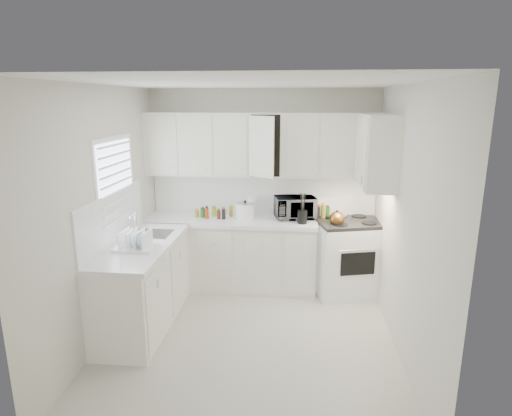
# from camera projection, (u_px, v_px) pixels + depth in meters

# --- Properties ---
(floor) EXTENTS (3.20, 3.20, 0.00)m
(floor) POSITION_uv_depth(u_px,v_px,m) (249.00, 338.00, 4.53)
(floor) COLOR beige
(floor) RESTS_ON ground
(ceiling) EXTENTS (3.20, 3.20, 0.00)m
(ceiling) POSITION_uv_depth(u_px,v_px,m) (248.00, 83.00, 3.90)
(ceiling) COLOR white
(ceiling) RESTS_ON ground
(wall_back) EXTENTS (3.00, 0.00, 3.00)m
(wall_back) POSITION_uv_depth(u_px,v_px,m) (263.00, 188.00, 5.76)
(wall_back) COLOR beige
(wall_back) RESTS_ON ground
(wall_front) EXTENTS (3.00, 0.00, 3.00)m
(wall_front) POSITION_uv_depth(u_px,v_px,m) (219.00, 289.00, 2.67)
(wall_front) COLOR beige
(wall_front) RESTS_ON ground
(wall_left) EXTENTS (0.00, 3.20, 3.20)m
(wall_left) POSITION_uv_depth(u_px,v_px,m) (103.00, 216.00, 4.36)
(wall_left) COLOR beige
(wall_left) RESTS_ON ground
(wall_right) EXTENTS (0.00, 3.20, 3.20)m
(wall_right) POSITION_uv_depth(u_px,v_px,m) (405.00, 224.00, 4.07)
(wall_right) COLOR beige
(wall_right) RESTS_ON ground
(window_blinds) EXTENTS (0.06, 0.96, 1.06)m
(window_blinds) POSITION_uv_depth(u_px,v_px,m) (117.00, 186.00, 4.64)
(window_blinds) COLOR white
(window_blinds) RESTS_ON wall_left
(lower_cabinets_back) EXTENTS (2.22, 0.60, 0.90)m
(lower_cabinets_back) POSITION_uv_depth(u_px,v_px,m) (231.00, 255.00, 5.71)
(lower_cabinets_back) COLOR beige
(lower_cabinets_back) RESTS_ON floor
(lower_cabinets_left) EXTENTS (0.60, 1.60, 0.90)m
(lower_cabinets_left) POSITION_uv_depth(u_px,v_px,m) (144.00, 286.00, 4.73)
(lower_cabinets_left) COLOR beige
(lower_cabinets_left) RESTS_ON floor
(countertop_back) EXTENTS (2.24, 0.64, 0.05)m
(countertop_back) POSITION_uv_depth(u_px,v_px,m) (231.00, 221.00, 5.59)
(countertop_back) COLOR silver
(countertop_back) RESTS_ON lower_cabinets_back
(countertop_left) EXTENTS (0.64, 1.62, 0.05)m
(countertop_left) POSITION_uv_depth(u_px,v_px,m) (142.00, 246.00, 4.62)
(countertop_left) COLOR silver
(countertop_left) RESTS_ON lower_cabinets_left
(backsplash_back) EXTENTS (2.98, 0.02, 0.55)m
(backsplash_back) POSITION_uv_depth(u_px,v_px,m) (263.00, 194.00, 5.77)
(backsplash_back) COLOR silver
(backsplash_back) RESTS_ON wall_back
(backsplash_left) EXTENTS (0.02, 1.60, 0.55)m
(backsplash_left) POSITION_uv_depth(u_px,v_px,m) (113.00, 218.00, 4.57)
(backsplash_left) COLOR silver
(backsplash_left) RESTS_ON wall_left
(upper_cabinets_back) EXTENTS (3.00, 0.33, 0.80)m
(upper_cabinets_back) POSITION_uv_depth(u_px,v_px,m) (262.00, 176.00, 5.55)
(upper_cabinets_back) COLOR beige
(upper_cabinets_back) RESTS_ON wall_back
(upper_cabinets_right) EXTENTS (0.33, 0.90, 0.80)m
(upper_cabinets_right) POSITION_uv_depth(u_px,v_px,m) (375.00, 187.00, 4.83)
(upper_cabinets_right) COLOR beige
(upper_cabinets_right) RESTS_ON wall_right
(sink) EXTENTS (0.42, 0.38, 0.30)m
(sink) POSITION_uv_depth(u_px,v_px,m) (152.00, 224.00, 4.92)
(sink) COLOR gray
(sink) RESTS_ON countertop_left
(stove) EXTENTS (0.95, 0.84, 1.24)m
(stove) POSITION_uv_depth(u_px,v_px,m) (348.00, 247.00, 5.50)
(stove) COLOR white
(stove) RESTS_ON floor
(tea_kettle) EXTENTS (0.27, 0.25, 0.21)m
(tea_kettle) POSITION_uv_depth(u_px,v_px,m) (337.00, 218.00, 5.26)
(tea_kettle) COLOR #9D692A
(tea_kettle) RESTS_ON stove
(frying_pan) EXTENTS (0.38, 0.47, 0.04)m
(frying_pan) POSITION_uv_depth(u_px,v_px,m) (363.00, 218.00, 5.56)
(frying_pan) COLOR black
(frying_pan) RESTS_ON stove
(microwave) EXTENTS (0.56, 0.40, 0.35)m
(microwave) POSITION_uv_depth(u_px,v_px,m) (295.00, 205.00, 5.58)
(microwave) COLOR gray
(microwave) RESTS_ON countertop_back
(rice_cooker) EXTENTS (0.30, 0.30, 0.24)m
(rice_cooker) POSITION_uv_depth(u_px,v_px,m) (245.00, 209.00, 5.57)
(rice_cooker) COLOR white
(rice_cooker) RESTS_ON countertop_back
(paper_towel) EXTENTS (0.12, 0.12, 0.27)m
(paper_towel) POSITION_uv_depth(u_px,v_px,m) (252.00, 206.00, 5.69)
(paper_towel) COLOR white
(paper_towel) RESTS_ON countertop_back
(utensil_crock) EXTENTS (0.15, 0.15, 0.40)m
(utensil_crock) POSITION_uv_depth(u_px,v_px,m) (302.00, 208.00, 5.33)
(utensil_crock) COLOR black
(utensil_crock) RESTS_ON countertop_back
(dish_rack) EXTENTS (0.42, 0.32, 0.23)m
(dish_rack) POSITION_uv_depth(u_px,v_px,m) (135.00, 239.00, 4.41)
(dish_rack) COLOR white
(dish_rack) RESTS_ON countertop_left
(spice_left_0) EXTENTS (0.06, 0.06, 0.13)m
(spice_left_0) POSITION_uv_depth(u_px,v_px,m) (198.00, 211.00, 5.74)
(spice_left_0) COLOR olive
(spice_left_0) RESTS_ON countertop_back
(spice_left_1) EXTENTS (0.06, 0.06, 0.13)m
(spice_left_1) POSITION_uv_depth(u_px,v_px,m) (202.00, 212.00, 5.64)
(spice_left_1) COLOR #266D24
(spice_left_1) RESTS_ON countertop_back
(spice_left_2) EXTENTS (0.06, 0.06, 0.13)m
(spice_left_2) POSITION_uv_depth(u_px,v_px,m) (209.00, 211.00, 5.72)
(spice_left_2) COLOR #A53C16
(spice_left_2) RESTS_ON countertop_back
(spice_left_3) EXTENTS (0.06, 0.06, 0.13)m
(spice_left_3) POSITION_uv_depth(u_px,v_px,m) (214.00, 213.00, 5.63)
(spice_left_3) COLOR #BDCE30
(spice_left_3) RESTS_ON countertop_back
(spice_left_4) EXTENTS (0.06, 0.06, 0.13)m
(spice_left_4) POSITION_uv_depth(u_px,v_px,m) (220.00, 211.00, 5.71)
(spice_left_4) COLOR maroon
(spice_left_4) RESTS_ON countertop_back
(spice_left_5) EXTENTS (0.06, 0.06, 0.13)m
(spice_left_5) POSITION_uv_depth(u_px,v_px,m) (225.00, 213.00, 5.61)
(spice_left_5) COLOR black
(spice_left_5) RESTS_ON countertop_back
(spice_left_6) EXTENTS (0.06, 0.06, 0.13)m
(spice_left_6) POSITION_uv_depth(u_px,v_px,m) (232.00, 211.00, 5.69)
(spice_left_6) COLOR olive
(spice_left_6) RESTS_ON countertop_back
(sauce_right_0) EXTENTS (0.06, 0.06, 0.19)m
(sauce_right_0) POSITION_uv_depth(u_px,v_px,m) (306.00, 210.00, 5.63)
(sauce_right_0) COLOR #A53C16
(sauce_right_0) RESTS_ON countertop_back
(sauce_right_1) EXTENTS (0.06, 0.06, 0.19)m
(sauce_right_1) POSITION_uv_depth(u_px,v_px,m) (310.00, 212.00, 5.57)
(sauce_right_1) COLOR #BDCE30
(sauce_right_1) RESTS_ON countertop_back
(sauce_right_2) EXTENTS (0.06, 0.06, 0.19)m
(sauce_right_2) POSITION_uv_depth(u_px,v_px,m) (314.00, 210.00, 5.62)
(sauce_right_2) COLOR maroon
(sauce_right_2) RESTS_ON countertop_back
(sauce_right_3) EXTENTS (0.06, 0.06, 0.19)m
(sauce_right_3) POSITION_uv_depth(u_px,v_px,m) (318.00, 212.00, 5.56)
(sauce_right_3) COLOR black
(sauce_right_3) RESTS_ON countertop_back
(sauce_right_4) EXTENTS (0.06, 0.06, 0.19)m
(sauce_right_4) POSITION_uv_depth(u_px,v_px,m) (323.00, 211.00, 5.61)
(sauce_right_4) COLOR olive
(sauce_right_4) RESTS_ON countertop_back
(sauce_right_5) EXTENTS (0.06, 0.06, 0.19)m
(sauce_right_5) POSITION_uv_depth(u_px,v_px,m) (327.00, 212.00, 5.55)
(sauce_right_5) COLOR #266D24
(sauce_right_5) RESTS_ON countertop_back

